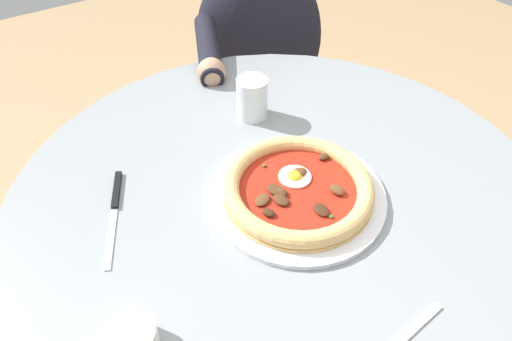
{
  "coord_description": "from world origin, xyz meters",
  "views": [
    {
      "loc": [
        0.35,
        0.43,
        1.32
      ],
      "look_at": [
        0.03,
        -0.03,
        0.79
      ],
      "focal_mm": 30.78,
      "sensor_mm": 36.0,
      "label": 1
    }
  ],
  "objects_px": {
    "water_glass": "(252,101)",
    "diner_person": "(258,96)",
    "ramekin_capers": "(132,338)",
    "pizza_on_plate": "(297,189)",
    "cafe_chair_diner": "(256,75)",
    "dining_table": "(280,230)",
    "steak_knife": "(115,202)"
  },
  "relations": [
    {
      "from": "water_glass",
      "to": "diner_person",
      "type": "height_order",
      "value": "diner_person"
    },
    {
      "from": "water_glass",
      "to": "ramekin_capers",
      "type": "bearing_deg",
      "value": 38.74
    },
    {
      "from": "pizza_on_plate",
      "to": "cafe_chair_diner",
      "type": "relative_size",
      "value": 0.37
    },
    {
      "from": "water_glass",
      "to": "dining_table",
      "type": "bearing_deg",
      "value": 69.33
    },
    {
      "from": "dining_table",
      "to": "water_glass",
      "type": "distance_m",
      "value": 0.28
    },
    {
      "from": "pizza_on_plate",
      "to": "water_glass",
      "type": "distance_m",
      "value": 0.26
    },
    {
      "from": "dining_table",
      "to": "ramekin_capers",
      "type": "relative_size",
      "value": 14.75
    },
    {
      "from": "steak_knife",
      "to": "diner_person",
      "type": "bearing_deg",
      "value": -144.01
    },
    {
      "from": "dining_table",
      "to": "pizza_on_plate",
      "type": "distance_m",
      "value": 0.14
    },
    {
      "from": "pizza_on_plate",
      "to": "cafe_chair_diner",
      "type": "bearing_deg",
      "value": -119.96
    },
    {
      "from": "diner_person",
      "to": "ramekin_capers",
      "type": "bearing_deg",
      "value": 45.47
    },
    {
      "from": "dining_table",
      "to": "water_glass",
      "type": "relative_size",
      "value": 11.15
    },
    {
      "from": "dining_table",
      "to": "diner_person",
      "type": "height_order",
      "value": "diner_person"
    },
    {
      "from": "ramekin_capers",
      "to": "cafe_chair_diner",
      "type": "distance_m",
      "value": 1.15
    },
    {
      "from": "steak_knife",
      "to": "ramekin_capers",
      "type": "height_order",
      "value": "ramekin_capers"
    },
    {
      "from": "cafe_chair_diner",
      "to": "pizza_on_plate",
      "type": "bearing_deg",
      "value": 60.04
    },
    {
      "from": "dining_table",
      "to": "pizza_on_plate",
      "type": "relative_size",
      "value": 3.18
    },
    {
      "from": "steak_knife",
      "to": "ramekin_capers",
      "type": "distance_m",
      "value": 0.26
    },
    {
      "from": "steak_knife",
      "to": "cafe_chair_diner",
      "type": "height_order",
      "value": "cafe_chair_diner"
    },
    {
      "from": "steak_knife",
      "to": "diner_person",
      "type": "relative_size",
      "value": 0.17
    },
    {
      "from": "dining_table",
      "to": "steak_knife",
      "type": "distance_m",
      "value": 0.32
    },
    {
      "from": "pizza_on_plate",
      "to": "ramekin_capers",
      "type": "relative_size",
      "value": 4.64
    },
    {
      "from": "water_glass",
      "to": "steak_knife",
      "type": "distance_m",
      "value": 0.35
    },
    {
      "from": "water_glass",
      "to": "cafe_chair_diner",
      "type": "xyz_separation_m",
      "value": [
        -0.35,
        -0.48,
        -0.29
      ]
    },
    {
      "from": "steak_knife",
      "to": "cafe_chair_diner",
      "type": "bearing_deg",
      "value": -140.76
    },
    {
      "from": "water_glass",
      "to": "pizza_on_plate",
      "type": "bearing_deg",
      "value": 73.53
    },
    {
      "from": "ramekin_capers",
      "to": "pizza_on_plate",
      "type": "bearing_deg",
      "value": -165.48
    },
    {
      "from": "pizza_on_plate",
      "to": "cafe_chair_diner",
      "type": "distance_m",
      "value": 0.88
    },
    {
      "from": "pizza_on_plate",
      "to": "steak_knife",
      "type": "relative_size",
      "value": 1.58
    },
    {
      "from": "dining_table",
      "to": "cafe_chair_diner",
      "type": "height_order",
      "value": "cafe_chair_diner"
    },
    {
      "from": "diner_person",
      "to": "cafe_chair_diner",
      "type": "distance_m",
      "value": 0.14
    },
    {
      "from": "steak_knife",
      "to": "cafe_chair_diner",
      "type": "distance_m",
      "value": 0.92
    }
  ]
}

